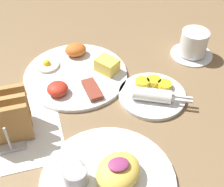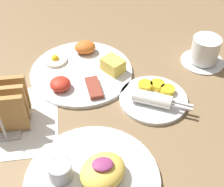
{
  "view_description": "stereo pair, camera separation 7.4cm",
  "coord_description": "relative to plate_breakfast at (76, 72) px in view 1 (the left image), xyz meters",
  "views": [
    {
      "loc": [
        -0.1,
        -0.47,
        0.54
      ],
      "look_at": [
        0.05,
        0.05,
        0.03
      ],
      "focal_mm": 50.0,
      "sensor_mm": 36.0,
      "label": 1
    },
    {
      "loc": [
        -0.03,
        -0.49,
        0.54
      ],
      "look_at": [
        0.05,
        0.05,
        0.03
      ],
      "focal_mm": 50.0,
      "sensor_mm": 36.0,
      "label": 2
    }
  ],
  "objects": [
    {
      "name": "plate_breakfast",
      "position": [
        0.0,
        0.0,
        0.0
      ],
      "size": [
        0.27,
        0.27,
        0.05
      ],
      "color": "white",
      "rests_on": "ground_plane"
    },
    {
      "name": "plate_foreground",
      "position": [
        -0.0,
        -0.33,
        0.0
      ],
      "size": [
        0.26,
        0.26,
        0.06
      ],
      "color": "white",
      "rests_on": "ground_plane"
    },
    {
      "name": "ground_plane",
      "position": [
        0.01,
        -0.17,
        -0.01
      ],
      "size": [
        3.0,
        3.0,
        0.0
      ],
      "primitive_type": "plane",
      "color": "brown"
    },
    {
      "name": "coffee_cup",
      "position": [
        0.34,
        -0.0,
        0.03
      ],
      "size": [
        0.12,
        0.12,
        0.08
      ],
      "color": "white",
      "rests_on": "ground_plane"
    },
    {
      "name": "toast_rack",
      "position": [
        -0.18,
        -0.15,
        0.04
      ],
      "size": [
        0.1,
        0.12,
        0.1
      ],
      "color": "#B7B7BC",
      "rests_on": "ground_plane"
    },
    {
      "name": "napkin_flat",
      "position": [
        -0.18,
        -0.15,
        -0.01
      ],
      "size": [
        0.22,
        0.22,
        0.0
      ],
      "color": "white",
      "rests_on": "ground_plane"
    },
    {
      "name": "plate_condiments",
      "position": [
        0.16,
        -0.13,
        0.0
      ],
      "size": [
        0.17,
        0.17,
        0.04
      ],
      "color": "white",
      "rests_on": "ground_plane"
    }
  ]
}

